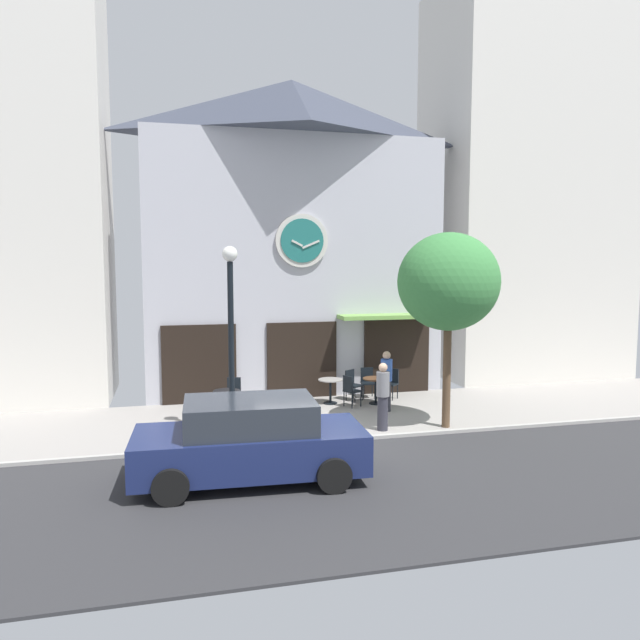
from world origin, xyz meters
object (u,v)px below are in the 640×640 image
at_px(cafe_chair_near_tree, 350,389).
at_px(parked_car_navy, 250,441).
at_px(street_lamp, 231,340).
at_px(cafe_chair_curbside, 367,380).
at_px(cafe_table_center_left, 376,385).
at_px(cafe_table_near_curb, 330,386).
at_px(cafe_table_near_door, 227,398).
at_px(pedestrian_blue, 386,380).
at_px(cafe_chair_left_end, 234,391).
at_px(street_tree, 449,282).
at_px(cafe_chair_by_entrance, 391,381).
at_px(pedestrian_grey, 383,396).
at_px(cafe_chair_right_end, 352,383).

height_order(cafe_chair_near_tree, parked_car_navy, parked_car_navy).
xyz_separation_m(street_lamp, cafe_chair_curbside, (4.38, 2.97, -1.75)).
bearing_deg(cafe_table_center_left, cafe_table_near_curb, 164.91).
height_order(cafe_table_near_door, pedestrian_blue, pedestrian_blue).
relative_size(cafe_table_near_curb, cafe_chair_near_tree, 0.80).
relative_size(cafe_chair_near_tree, cafe_chair_left_end, 1.00).
xyz_separation_m(street_tree, cafe_chair_left_end, (-4.97, 3.01, -3.09)).
height_order(cafe_chair_by_entrance, cafe_chair_near_tree, same).
height_order(cafe_table_center_left, cafe_chair_curbside, cafe_chair_curbside).
distance_m(cafe_chair_curbside, cafe_chair_near_tree, 1.35).
relative_size(cafe_table_center_left, parked_car_navy, 0.18).
distance_m(street_tree, parked_car_navy, 6.43).
height_order(pedestrian_blue, pedestrian_grey, same).
xyz_separation_m(street_lamp, cafe_table_center_left, (4.35, 2.11, -1.72)).
bearing_deg(street_lamp, street_tree, -6.80).
distance_m(cafe_table_near_curb, pedestrian_blue, 1.79).
distance_m(cafe_table_center_left, cafe_chair_curbside, 0.87).
bearing_deg(street_tree, cafe_chair_near_tree, 124.03).
bearing_deg(cafe_table_near_door, cafe_chair_near_tree, 4.70).
xyz_separation_m(street_lamp, cafe_chair_by_entrance, (5.03, 2.66, -1.75)).
bearing_deg(pedestrian_blue, cafe_table_center_left, 89.69).
bearing_deg(parked_car_navy, cafe_chair_left_end, 87.60).
height_order(cafe_table_center_left, cafe_chair_by_entrance, cafe_chair_by_entrance).
xyz_separation_m(cafe_table_near_curb, cafe_chair_right_end, (0.74, 0.28, 0.02)).
bearing_deg(street_lamp, cafe_chair_left_end, 83.55).
xyz_separation_m(street_tree, cafe_table_near_door, (-5.23, 2.27, -3.10)).
xyz_separation_m(cafe_chair_by_entrance, pedestrian_blue, (-0.68, -1.42, 0.33)).
height_order(cafe_table_near_door, pedestrian_grey, pedestrian_grey).
bearing_deg(pedestrian_blue, cafe_table_near_door, 174.73).
relative_size(cafe_table_near_curb, pedestrian_blue, 0.43).
distance_m(pedestrian_grey, parked_car_navy, 4.41).
bearing_deg(cafe_chair_curbside, cafe_chair_left_end, -171.86).
distance_m(cafe_table_near_curb, cafe_chair_near_tree, 0.69).
xyz_separation_m(cafe_table_near_door, cafe_chair_near_tree, (3.51, 0.29, 0.02)).
xyz_separation_m(cafe_table_near_curb, pedestrian_blue, (1.27, -1.21, 0.35)).
height_order(cafe_table_near_curb, cafe_table_center_left, cafe_table_center_left).
bearing_deg(cafe_chair_right_end, parked_car_navy, -122.95).
distance_m(cafe_table_near_door, cafe_table_near_curb, 3.17).
bearing_deg(cafe_table_near_door, street_tree, -23.41).
xyz_separation_m(cafe_chair_right_end, parked_car_navy, (-3.78, -5.83, 0.23)).
height_order(cafe_chair_by_entrance, cafe_chair_right_end, same).
height_order(cafe_chair_by_entrance, cafe_chair_curbside, same).
bearing_deg(street_tree, cafe_chair_curbside, 103.50).
distance_m(cafe_chair_curbside, pedestrian_blue, 1.77).
distance_m(street_lamp, cafe_chair_left_end, 2.97).
relative_size(cafe_chair_right_end, pedestrian_blue, 0.54).
bearing_deg(parked_car_navy, street_lamp, 90.73).
relative_size(cafe_table_near_door, cafe_chair_by_entrance, 0.80).
distance_m(street_tree, cafe_table_center_left, 4.20).
distance_m(cafe_table_center_left, cafe_chair_left_end, 4.09).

